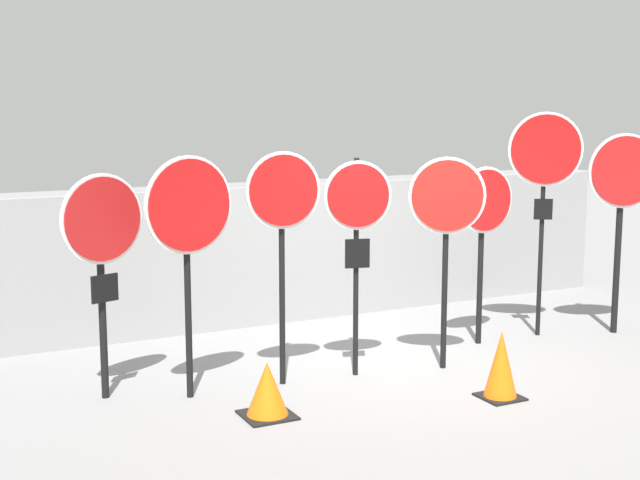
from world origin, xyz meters
The scene contains 12 objects.
ground_plane centered at (0.00, 0.00, 0.00)m, with size 40.00×40.00×0.00m, color gray.
fence_back centered at (0.00, 2.20, 0.87)m, with size 9.22×0.12×1.74m.
stop_sign_0 centered at (-3.01, 0.28, 1.53)m, with size 0.81×0.28×2.15m.
stop_sign_1 centered at (-2.28, -0.07, 1.71)m, with size 0.90×0.24×2.31m.
stop_sign_2 centered at (-1.35, -0.09, 1.76)m, with size 0.75×0.15×2.32m.
stop_sign_3 centered at (-0.56, -0.16, 1.67)m, with size 0.68×0.20×2.24m.
stop_sign_4 centered at (0.37, -0.36, 1.66)m, with size 0.71×0.40×2.23m.
stop_sign_5 centered at (1.31, 0.24, 1.51)m, with size 0.76×0.14×2.06m.
stop_sign_6 centered at (2.14, 0.23, 2.04)m, with size 0.76×0.45×2.67m.
stop_sign_7 centered at (3.05, -0.10, 1.75)m, with size 0.84×0.33×2.41m.
traffic_cone_0 centered at (-1.84, -0.83, 0.25)m, with size 0.45×0.45×0.50m.
traffic_cone_1 centered at (0.34, -1.36, 0.32)m, with size 0.38×0.38×0.66m.
Camera 1 is at (-4.83, -7.87, 2.83)m, focal length 50.00 mm.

